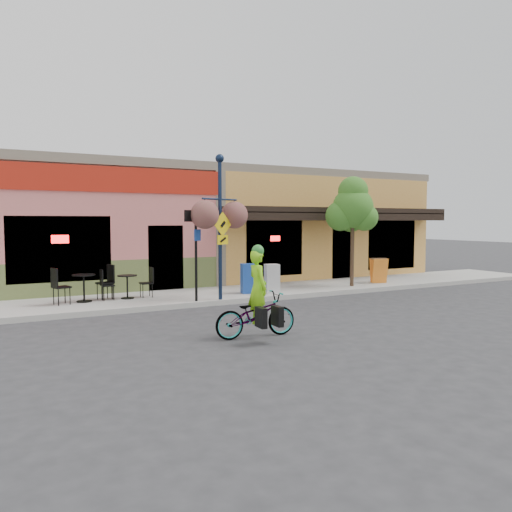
% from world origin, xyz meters
% --- Properties ---
extents(ground, '(90.00, 90.00, 0.00)m').
position_xyz_m(ground, '(0.00, 0.00, 0.00)').
color(ground, '#2D2D30').
rests_on(ground, ground).
extents(sidewalk, '(24.00, 3.00, 0.15)m').
position_xyz_m(sidewalk, '(0.00, 2.00, 0.07)').
color(sidewalk, '#9E9B93').
rests_on(sidewalk, ground).
extents(curb, '(24.00, 0.12, 0.15)m').
position_xyz_m(curb, '(0.00, 0.55, 0.07)').
color(curb, '#A8A59E').
rests_on(curb, ground).
extents(building, '(18.20, 8.20, 4.50)m').
position_xyz_m(building, '(0.00, 7.50, 2.25)').
color(building, '#CE6A66').
rests_on(building, ground).
extents(bicycle, '(1.84, 0.74, 0.95)m').
position_xyz_m(bicycle, '(-3.29, -3.49, 0.47)').
color(bicycle, maroon).
rests_on(bicycle, ground).
extents(cyclist_rider, '(0.42, 0.60, 1.59)m').
position_xyz_m(cyclist_rider, '(-3.24, -3.49, 0.80)').
color(cyclist_rider, '#85DF17').
rests_on(cyclist_rider, ground).
extents(lamp_post, '(1.45, 0.95, 4.23)m').
position_xyz_m(lamp_post, '(-2.25, 0.65, 2.26)').
color(lamp_post, '#101C34').
rests_on(lamp_post, sidewalk).
extents(one_way_sign, '(1.00, 0.60, 2.60)m').
position_xyz_m(one_way_sign, '(-2.98, 0.70, 1.45)').
color(one_way_sign, black).
rests_on(one_way_sign, sidewalk).
extents(cafe_set_left, '(1.88, 1.30, 1.03)m').
position_xyz_m(cafe_set_left, '(-5.85, 2.06, 0.66)').
color(cafe_set_left, black).
rests_on(cafe_set_left, sidewalk).
extents(cafe_set_right, '(1.52, 0.76, 0.91)m').
position_xyz_m(cafe_set_right, '(-4.62, 2.10, 0.61)').
color(cafe_set_right, black).
rests_on(cafe_set_right, sidewalk).
extents(newspaper_box_blue, '(0.50, 0.46, 0.94)m').
position_xyz_m(newspaper_box_blue, '(-0.95, 1.41, 0.62)').
color(newspaper_box_blue, '#1A43A1').
rests_on(newspaper_box_blue, sidewalk).
extents(newspaper_box_grey, '(0.51, 0.48, 0.92)m').
position_xyz_m(newspaper_box_grey, '(-0.28, 1.05, 0.61)').
color(newspaper_box_grey, silver).
rests_on(newspaper_box_grey, sidewalk).
extents(street_tree, '(1.81, 1.81, 3.90)m').
position_xyz_m(street_tree, '(3.09, 1.23, 2.10)').
color(street_tree, '#3D7A26').
rests_on(street_tree, sidewalk).
extents(sandwich_board, '(0.67, 0.59, 0.92)m').
position_xyz_m(sandwich_board, '(4.50, 1.34, 0.61)').
color(sandwich_board, orange).
rests_on(sandwich_board, sidewalk).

